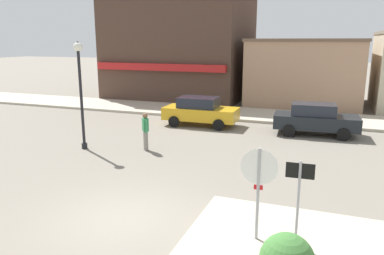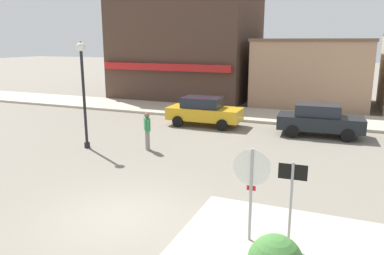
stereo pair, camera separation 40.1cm
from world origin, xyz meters
The scene contains 10 objects.
ground_plane centered at (0.00, 0.00, 0.00)m, with size 160.00×160.00×0.00m, color gray.
kerb_far centered at (0.00, 14.84, 0.07)m, with size 80.00×4.00×0.15m, color #B7AD99.
stop_sign centered at (3.47, -0.02, 1.52)m, with size 0.82×0.08×2.30m.
one_way_sign centered at (4.34, 0.00, 1.33)m, with size 0.60×0.06×2.10m.
lamp_post centered at (-5.00, 5.15, 2.96)m, with size 0.36×0.36×4.54m.
parked_car_nearest centered at (-1.81, 11.18, 0.81)m, with size 4.04×1.95×1.56m.
parked_car_second centered at (4.19, 11.18, 0.81)m, with size 4.11×2.09×1.56m.
pedestrian_crossing_near centered at (-2.39, 5.86, 0.87)m, with size 0.42×0.48×1.61m.
building_corner_shop centered at (-6.90, 21.02, 4.15)m, with size 10.86×8.87×8.29m.
building_storefront_left_near centered at (2.93, 21.02, 2.35)m, with size 7.83×7.47×4.69m.
Camera 2 is at (5.19, -7.66, 4.56)m, focal length 35.00 mm.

